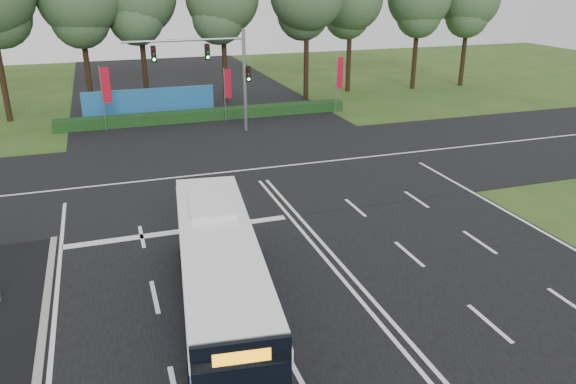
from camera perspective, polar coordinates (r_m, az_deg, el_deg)
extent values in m
plane|color=#2E4B19|center=(21.49, 4.50, -7.70)|extent=(120.00, 120.00, 0.00)
cube|color=black|center=(21.48, 4.50, -7.65)|extent=(20.00, 120.00, 0.04)
cube|color=black|center=(31.93, -3.89, 2.25)|extent=(120.00, 14.00, 0.05)
cube|color=gray|center=(17.75, -24.04, -16.42)|extent=(0.25, 18.00, 0.12)
cube|color=#6EBBFE|center=(18.21, -6.87, -9.95)|extent=(3.59, 11.25, 1.01)
cube|color=black|center=(18.46, -6.81, -11.18)|extent=(3.56, 11.19, 0.28)
cube|color=black|center=(17.76, -7.00, -7.41)|extent=(3.47, 11.08, 0.88)
cube|color=white|center=(17.50, -7.08, -5.82)|extent=(3.59, 11.25, 0.32)
cube|color=white|center=(17.36, -7.13, -4.87)|extent=(3.49, 10.81, 0.32)
cube|color=white|center=(19.35, -7.79, -1.19)|extent=(1.79, 2.92, 0.23)
cube|color=black|center=(13.19, -4.66, -18.47)|extent=(2.23, 0.38, 2.03)
cube|color=orange|center=(12.76, -4.73, -16.35)|extent=(1.29, 0.21, 0.32)
cylinder|color=black|center=(21.16, -10.54, -7.04)|extent=(0.37, 0.98, 0.96)
cylinder|color=black|center=(21.27, -4.73, -6.57)|extent=(0.37, 0.98, 0.96)
cylinder|color=black|center=(15.60, -9.61, -18.45)|extent=(0.37, 0.98, 0.96)
cylinder|color=black|center=(15.75, -1.43, -17.66)|extent=(0.37, 0.98, 0.96)
cylinder|color=gray|center=(41.67, -18.30, 8.97)|extent=(0.07, 0.07, 4.59)
cube|color=#A90E21|center=(41.38, -18.01, 10.30)|extent=(0.59, 0.25, 2.45)
cylinder|color=gray|center=(42.65, -6.45, 9.76)|extent=(0.06, 0.06, 4.00)
cube|color=#A90E21|center=(42.60, -6.12, 10.91)|extent=(0.53, 0.12, 2.14)
cylinder|color=gray|center=(44.70, 4.93, 10.69)|extent=(0.07, 0.07, 4.55)
cube|color=#A90E21|center=(44.75, 5.30, 11.94)|extent=(0.59, 0.22, 2.43)
cylinder|color=gray|center=(39.54, -4.42, 11.13)|extent=(0.24, 0.24, 7.00)
cylinder|color=gray|center=(38.36, -10.54, 14.92)|extent=(8.00, 0.16, 0.16)
cube|color=black|center=(38.69, -8.20, 13.91)|extent=(0.32, 0.28, 1.05)
cube|color=black|center=(38.21, -13.50, 13.47)|extent=(0.32, 0.28, 1.05)
cube|color=black|center=(39.51, -4.08, 11.87)|extent=(0.32, 0.28, 1.05)
cube|color=#133413|center=(43.58, -8.21, 7.76)|extent=(22.00, 1.20, 0.80)
cube|color=#1C5C99|center=(45.34, -13.88, 8.79)|extent=(10.00, 0.30, 2.20)
cylinder|color=black|center=(48.04, -19.82, 12.60)|extent=(0.44, 0.44, 8.38)
cylinder|color=black|center=(49.46, -14.49, 13.38)|extent=(0.44, 0.44, 8.39)
cylinder|color=black|center=(49.33, -6.50, 13.80)|extent=(0.44, 0.44, 8.25)
cylinder|color=black|center=(49.99, 1.87, 14.11)|extent=(0.44, 0.44, 8.43)
cylinder|color=black|center=(54.14, 6.22, 14.30)|extent=(0.44, 0.44, 7.96)
cylinder|color=black|center=(56.52, 12.83, 14.24)|extent=(0.44, 0.44, 8.04)
cylinder|color=black|center=(59.39, 17.49, 14.01)|extent=(0.44, 0.44, 7.81)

